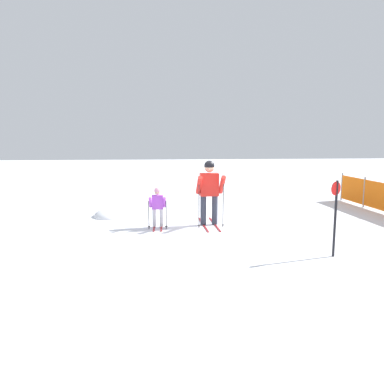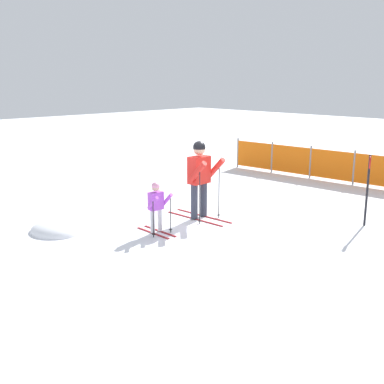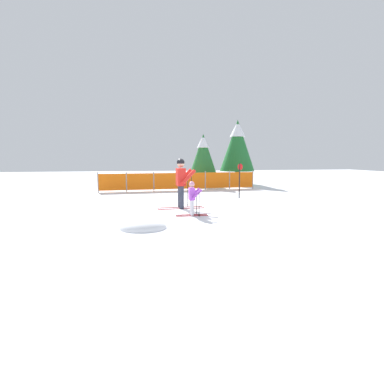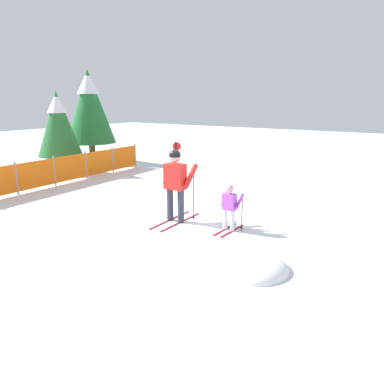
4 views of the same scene
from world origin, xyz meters
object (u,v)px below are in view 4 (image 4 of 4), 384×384
safety_fence (54,171)px  skier_child (230,204)px  conifer_near (58,123)px  conifer_far (89,105)px  trail_marker (176,160)px  skier_adult (176,179)px

safety_fence → skier_child: bearing=-94.9°
safety_fence → conifer_near: 3.01m
conifer_far → conifer_near: (-2.60, -1.10, -0.65)m
safety_fence → trail_marker: bearing=-59.1°
skier_child → trail_marker: 4.61m
conifer_far → conifer_near: 2.90m
conifer_far → trail_marker: size_ratio=2.75×
safety_fence → conifer_near: bearing=48.1°
skier_adult → skier_child: size_ratio=1.65×
conifer_near → skier_child: bearing=-104.3°
skier_adult → skier_child: (0.14, -1.43, -0.44)m
skier_child → conifer_near: bearing=76.8°
conifer_near → trail_marker: size_ratio=2.09×
safety_fence → trail_marker: size_ratio=5.59×
skier_child → trail_marker: bearing=53.2°
trail_marker → safety_fence: bearing=120.9°
conifer_far → trail_marker: 7.25m
skier_child → trail_marker: trail_marker is taller
conifer_far → skier_child: bearing=-115.6°
skier_adult → conifer_far: conifer_far is taller
conifer_near → conifer_far: bearing=22.9°
trail_marker → conifer_far: bearing=72.3°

